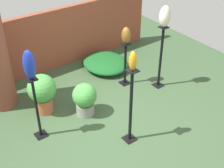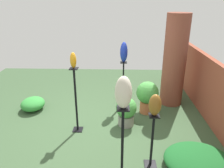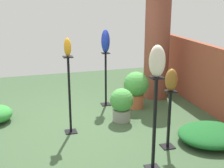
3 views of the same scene
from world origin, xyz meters
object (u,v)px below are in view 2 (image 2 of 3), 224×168
(art_vase_amber, at_px, (73,60))
(potted_plant_front_right, at_px, (126,111))
(pedestal_ivory, at_px, (122,155))
(art_vase_bronze, at_px, (155,105))
(pedestal_cobalt, at_px, (123,86))
(potted_plant_front_left, at_px, (147,95))
(pedestal_amber, at_px, (76,103))
(brick_pillar, at_px, (174,61))
(art_vase_ivory, at_px, (123,92))
(pedestal_bronze, at_px, (152,143))
(art_vase_cobalt, at_px, (124,52))

(art_vase_amber, relative_size, potted_plant_front_right, 0.48)
(pedestal_ivory, relative_size, art_vase_bronze, 3.88)
(pedestal_ivory, bearing_deg, pedestal_cobalt, 178.82)
(pedestal_cobalt, relative_size, potted_plant_front_left, 1.48)
(pedestal_amber, bearing_deg, art_vase_amber, 0.00)
(potted_plant_front_right, bearing_deg, pedestal_amber, -76.88)
(pedestal_cobalt, bearing_deg, brick_pillar, 99.15)
(pedestal_amber, distance_m, art_vase_amber, 0.89)
(pedestal_cobalt, bearing_deg, art_vase_ivory, -1.18)
(pedestal_bronze, xyz_separation_m, pedestal_amber, (-0.98, -1.39, 0.20))
(pedestal_ivory, bearing_deg, art_vase_bronze, 136.87)
(pedestal_ivory, relative_size, art_vase_amber, 4.36)
(art_vase_cobalt, xyz_separation_m, potted_plant_front_left, (0.35, 0.57, -0.94))
(art_vase_ivory, height_order, art_vase_cobalt, art_vase_ivory)
(pedestal_amber, height_order, art_vase_amber, art_vase_amber)
(pedestal_ivory, relative_size, pedestal_cobalt, 1.15)
(art_vase_amber, xyz_separation_m, potted_plant_front_left, (-0.82, 1.53, -1.06))
(art_vase_ivory, bearing_deg, pedestal_amber, -148.84)
(pedestal_ivory, xyz_separation_m, potted_plant_front_left, (-2.32, 0.62, -0.16))
(pedestal_ivory, distance_m, art_vase_ivory, 0.93)
(pedestal_ivory, bearing_deg, brick_pillar, 155.40)
(pedestal_amber, relative_size, pedestal_ivory, 1.02)
(pedestal_cobalt, height_order, art_vase_cobalt, art_vase_cobalt)
(brick_pillar, relative_size, potted_plant_front_left, 2.92)
(art_vase_amber, distance_m, art_vase_cobalt, 1.52)
(brick_pillar, height_order, art_vase_ivory, brick_pillar)
(brick_pillar, bearing_deg, potted_plant_front_right, -46.73)
(brick_pillar, relative_size, pedestal_ivory, 1.71)
(potted_plant_front_left, bearing_deg, potted_plant_front_right, -41.27)
(pedestal_bronze, relative_size, art_vase_ivory, 2.27)
(art_vase_ivory, bearing_deg, art_vase_bronze, 136.87)
(potted_plant_front_left, bearing_deg, pedestal_amber, -61.81)
(brick_pillar, relative_size, art_vase_ivory, 5.49)
(pedestal_amber, xyz_separation_m, art_vase_ivory, (1.50, 0.91, 0.91))
(brick_pillar, relative_size, pedestal_amber, 1.68)
(potted_plant_front_left, distance_m, potted_plant_front_right, 0.78)
(art_vase_bronze, xyz_separation_m, art_vase_amber, (-0.98, -1.39, 0.40))
(brick_pillar, distance_m, pedestal_amber, 2.66)
(potted_plant_front_left, bearing_deg, pedestal_ivory, -14.99)
(pedestal_cobalt, distance_m, art_vase_ivory, 2.85)
(brick_pillar, height_order, pedestal_bronze, brick_pillar)
(pedestal_amber, height_order, art_vase_bronze, pedestal_amber)
(art_vase_amber, height_order, potted_plant_front_right, art_vase_amber)
(art_vase_amber, bearing_deg, brick_pillar, 121.68)
(pedestal_amber, xyz_separation_m, pedestal_ivory, (1.50, 0.91, -0.01))
(pedestal_ivory, relative_size, art_vase_ivory, 3.21)
(art_vase_amber, xyz_separation_m, art_vase_ivory, (1.50, 0.91, 0.03))
(pedestal_cobalt, bearing_deg, pedestal_amber, -39.48)
(pedestal_bronze, height_order, art_vase_cobalt, art_vase_cobalt)
(art_vase_ivory, height_order, potted_plant_front_right, art_vase_ivory)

